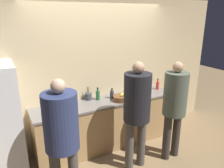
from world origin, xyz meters
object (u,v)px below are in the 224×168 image
utensil_crock (88,96)px  person_center (137,106)px  fruit_bowl (121,98)px  bottle_dark (112,94)px  person_right (175,102)px  cup_blue (47,105)px  bottle_green (98,95)px  person_left (62,131)px  bottle_red (157,85)px

utensil_crock → person_center: bearing=-67.6°
fruit_bowl → bottle_dark: size_ratio=1.46×
bottle_dark → person_right: bearing=-52.9°
fruit_bowl → bottle_dark: bearing=114.4°
person_right → fruit_bowl: (-0.58, 0.69, -0.06)m
bottle_dark → cup_blue: (-1.10, 0.16, -0.03)m
bottle_green → person_center: bearing=-74.5°
utensil_crock → person_right: bearing=-43.6°
utensil_crock → cup_blue: utensil_crock is taller
person_center → fruit_bowl: bearing=81.5°
person_center → bottle_dark: 0.80m
utensil_crock → bottle_dark: 0.42m
person_right → cup_blue: 2.04m
fruit_bowl → person_center: bearing=-98.5°
person_left → bottle_green: 1.36m
person_left → bottle_green: (0.93, 0.99, -0.04)m
person_left → person_center: (1.16, 0.15, 0.02)m
bottle_red → bottle_green: bearing=177.4°
utensil_crock → bottle_red: (1.43, -0.14, 0.02)m
fruit_bowl → person_right: bearing=-50.2°
person_center → bottle_green: 0.88m
person_left → cup_blue: 1.10m
person_right → bottle_dark: bearing=127.1°
person_left → bottle_red: bearing=23.0°
person_left → bottle_red: (2.21, 0.94, -0.05)m
fruit_bowl → bottle_red: bearing=10.3°
person_right → fruit_bowl: bearing=129.8°
person_center → person_right: size_ratio=1.03×
bottle_dark → bottle_red: bearing=-0.1°
person_center → bottle_green: person_center is taller
utensil_crock → bottle_green: size_ratio=1.10×
utensil_crock → bottle_green: 0.17m
person_left → utensil_crock: bearing=54.0°
bottle_red → cup_blue: 2.14m
bottle_dark → fruit_bowl: bearing=-65.6°
cup_blue → person_center: bearing=-41.0°
person_left → bottle_dark: person_left is taller
utensil_crock → bottle_green: bearing=-28.2°
utensil_crock → bottle_red: size_ratio=1.14×
fruit_bowl → cup_blue: fruit_bowl is taller
bottle_green → bottle_dark: size_ratio=1.20×
fruit_bowl → bottle_green: bottle_green is taller
bottle_dark → bottle_green: bearing=167.1°
person_right → bottle_dark: (-0.66, 0.87, -0.03)m
person_left → cup_blue: size_ratio=19.75×
person_center → fruit_bowl: person_center is taller
person_left → bottle_dark: size_ratio=9.00×
fruit_bowl → person_left: bearing=-148.7°
person_center → bottle_green: (-0.24, 0.85, -0.07)m
person_center → bottle_red: size_ratio=7.92×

